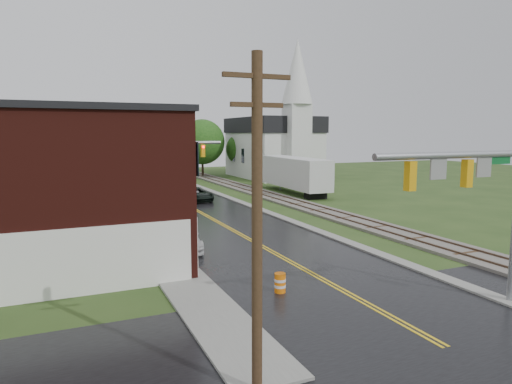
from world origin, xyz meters
TOP-DOWN VIEW (x-y plane):
  - ground at (0.00, 0.00)m, footprint 160.00×160.00m
  - main_road at (0.00, 30.00)m, footprint 10.00×90.00m
  - cross_road at (0.00, 2.00)m, footprint 60.00×9.00m
  - curb_right at (5.40, 35.00)m, footprint 0.80×70.00m
  - sidewalk_left at (-6.20, 25.00)m, footprint 2.40×50.00m
  - brick_building at (-12.48, 15.00)m, footprint 14.30×10.30m
  - yellow_house at (-11.00, 26.00)m, footprint 8.00×7.00m
  - darkred_building at (-10.00, 35.00)m, footprint 7.00×6.00m
  - church at (20.00, 53.74)m, footprint 10.40×18.40m
  - railroad at (10.00, 35.00)m, footprint 3.20×80.00m
  - traffic_signal_near at (3.47, 2.00)m, footprint 7.34×0.30m
  - traffic_signal_far at (-3.47, 27.00)m, footprint 7.34×0.43m
  - utility_pole_a at (-6.80, 0.00)m, footprint 1.80×0.28m
  - utility_pole_b at (-6.80, 22.00)m, footprint 1.80×0.28m
  - utility_pole_c at (-6.80, 44.00)m, footprint 1.80×0.28m
  - tree_left_c at (-13.85, 39.90)m, footprint 6.00×6.00m
  - tree_left_e at (-8.85, 45.90)m, footprint 6.40×6.40m
  - suv_dark at (1.64, 34.76)m, footprint 2.86×5.18m
  - sedan_silver at (1.19, 35.67)m, footprint 1.75×4.26m
  - pickup_white at (-4.80, 16.05)m, footprint 2.31×5.04m
  - semi_trailer at (13.79, 36.24)m, footprint 3.44×13.58m
  - construction_barrel at (-2.67, 6.87)m, footprint 0.56×0.56m

SIDE VIEW (x-z plane):
  - ground at x=0.00m, z-range 0.00..0.00m
  - main_road at x=0.00m, z-range -0.01..0.01m
  - cross_road at x=0.00m, z-range -0.01..0.01m
  - curb_right at x=5.40m, z-range -0.06..0.06m
  - sidewalk_left at x=-6.20m, z-range -0.06..0.06m
  - railroad at x=10.00m, z-range -0.04..0.26m
  - construction_barrel at x=-2.67m, z-range 0.00..0.88m
  - sedan_silver at x=1.19m, z-range 0.00..1.37m
  - suv_dark at x=1.64m, z-range 0.00..1.37m
  - pickup_white at x=-4.80m, z-range 0.00..1.43m
  - darkred_building at x=-10.00m, z-range 0.00..4.40m
  - semi_trailer at x=13.79m, z-range 0.37..4.54m
  - yellow_house at x=-11.00m, z-range 0.00..6.40m
  - brick_building at x=-12.48m, z-range 0.00..8.30m
  - tree_left_c at x=-13.85m, z-range 0.69..8.34m
  - utility_pole_a at x=-6.80m, z-range 0.22..9.22m
  - utility_pole_b at x=-6.80m, z-range 0.22..9.22m
  - utility_pole_c at x=-6.80m, z-range 0.22..9.22m
  - tree_left_e at x=-8.85m, z-range 0.73..8.89m
  - traffic_signal_near at x=3.47m, z-range 1.37..8.57m
  - traffic_signal_far at x=-3.47m, z-range 1.37..8.57m
  - church at x=20.00m, z-range -4.17..15.83m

